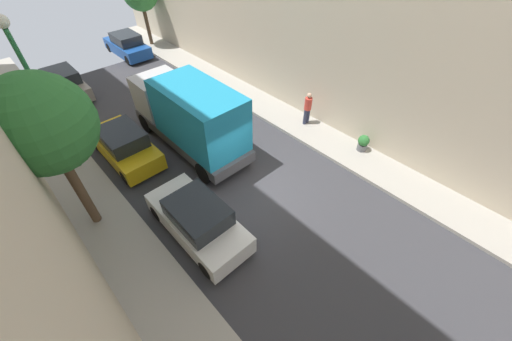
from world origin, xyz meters
TOP-DOWN VIEW (x-y plane):
  - ground at (0.00, 0.00)m, footprint 32.00×32.00m
  - sidewalk_left at (-5.00, 0.00)m, footprint 2.00×44.00m
  - sidewalk_right at (5.00, 0.00)m, footprint 2.00×44.00m
  - parked_car_left_1 at (-2.70, 0.10)m, footprint 1.78×4.20m
  - parked_car_left_2 at (-2.70, 5.80)m, footprint 1.78×4.20m
  - parked_car_left_3 at (-2.70, 13.70)m, footprint 1.78×4.20m
  - parked_car_right_2 at (2.70, 16.70)m, footprint 1.78×4.20m
  - delivery_truck at (0.00, 4.33)m, footprint 2.26×6.60m
  - pedestrian at (5.31, 1.87)m, footprint 0.40×0.36m
  - street_tree_2 at (-5.23, 3.11)m, footprint 2.93×2.93m
  - potted_plant_0 at (5.51, -1.35)m, footprint 0.52×0.52m
  - lamp_post at (-4.60, 6.61)m, footprint 0.44×0.44m

SIDE VIEW (x-z plane):
  - ground at x=0.00m, z-range 0.00..0.00m
  - sidewalk_left at x=-5.00m, z-range 0.00..0.15m
  - sidewalk_right at x=5.00m, z-range 0.00..0.15m
  - potted_plant_0 at x=5.51m, z-range 0.18..0.98m
  - parked_car_left_1 at x=-2.70m, z-range -0.06..1.50m
  - parked_car_left_2 at x=-2.70m, z-range -0.06..1.50m
  - parked_car_left_3 at x=-2.70m, z-range -0.06..1.50m
  - parked_car_right_2 at x=2.70m, z-range -0.06..1.50m
  - pedestrian at x=5.31m, z-range 0.21..1.93m
  - delivery_truck at x=0.00m, z-range 0.10..3.48m
  - lamp_post at x=-4.60m, z-range 1.07..7.30m
  - street_tree_2 at x=-5.23m, z-range 1.51..7.22m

